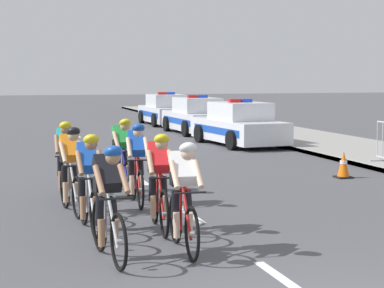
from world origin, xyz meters
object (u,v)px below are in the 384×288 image
(traffic_cone_mid, at_px, (343,165))
(police_car_second, at_px, (197,117))
(cyclist_lead, at_px, (108,201))
(cyclist_second, at_px, (184,195))
(cyclist_third, at_px, (89,181))
(cyclist_eighth, at_px, (122,154))
(cyclist_fifth, at_px, (71,169))
(police_car_nearest, at_px, (239,125))
(cyclist_fourth, at_px, (159,181))
(police_car_third, at_px, (166,111))
(cyclist_sixth, at_px, (137,163))
(cyclist_seventh, at_px, (65,159))

(traffic_cone_mid, bearing_deg, police_car_second, 88.73)
(cyclist_lead, distance_m, police_car_second, 19.56)
(cyclist_second, bearing_deg, cyclist_lead, -171.81)
(cyclist_third, height_order, cyclist_eighth, same)
(cyclist_fifth, relative_size, police_car_nearest, 0.38)
(cyclist_second, bearing_deg, police_car_nearest, 66.65)
(cyclist_second, height_order, cyclist_fifth, same)
(cyclist_fourth, bearing_deg, cyclist_lead, -124.85)
(cyclist_third, relative_size, police_car_third, 0.39)
(cyclist_eighth, bearing_deg, police_car_third, 73.10)
(cyclist_sixth, xyz_separation_m, police_car_third, (5.60, 19.91, -0.11))
(cyclist_fifth, bearing_deg, police_car_nearest, 55.91)
(cyclist_fourth, height_order, police_car_nearest, police_car_nearest)
(cyclist_fourth, distance_m, police_car_third, 22.82)
(cyclist_fifth, xyz_separation_m, traffic_cone_mid, (6.57, 2.36, -0.48))
(cyclist_lead, relative_size, cyclist_sixth, 1.00)
(cyclist_lead, xyz_separation_m, police_car_third, (6.74, 23.56, -0.11))
(cyclist_fourth, xyz_separation_m, cyclist_eighth, (0.10, 3.63, 0.00))
(cyclist_fifth, relative_size, police_car_third, 0.39)
(cyclist_seventh, xyz_separation_m, police_car_nearest, (6.81, 8.72, -0.11))
(cyclist_fourth, bearing_deg, police_car_third, 75.51)
(traffic_cone_mid, bearing_deg, police_car_third, 89.09)
(police_car_nearest, distance_m, police_car_second, 5.02)
(police_car_second, bearing_deg, cyclist_second, -107.36)
(cyclist_fifth, distance_m, cyclist_sixth, 1.33)
(cyclist_second, height_order, police_car_third, police_car_third)
(police_car_second, distance_m, police_car_third, 5.20)
(cyclist_lead, bearing_deg, cyclist_sixth, 72.79)
(cyclist_lead, xyz_separation_m, cyclist_third, (-0.02, 1.72, 0.00))
(cyclist_fourth, bearing_deg, cyclist_eighth, 88.38)
(cyclist_second, relative_size, cyclist_third, 1.00)
(cyclist_seventh, bearing_deg, cyclist_second, -76.00)
(cyclist_lead, relative_size, cyclist_fourth, 1.00)
(cyclist_fourth, height_order, cyclist_fifth, same)
(cyclist_lead, xyz_separation_m, cyclist_eighth, (1.13, 5.11, 0.00))
(cyclist_seventh, xyz_separation_m, police_car_second, (6.81, 13.74, -0.11))
(cyclist_fourth, height_order, cyclist_sixth, same)
(cyclist_seventh, xyz_separation_m, police_car_third, (6.81, 18.94, -0.11))
(cyclist_third, bearing_deg, traffic_cone_mid, 30.73)
(cyclist_lead, height_order, cyclist_fifth, same)
(cyclist_third, relative_size, cyclist_sixth, 1.00)
(cyclist_third, xyz_separation_m, cyclist_eighth, (1.14, 3.39, 0.00))
(cyclist_fourth, relative_size, police_car_second, 0.39)
(cyclist_second, xyz_separation_m, cyclist_fourth, (-0.02, 1.32, 0.00))
(cyclist_second, height_order, cyclist_third, same)
(cyclist_eighth, xyz_separation_m, police_car_third, (5.61, 18.46, -0.11))
(cyclist_fifth, xyz_separation_m, police_car_third, (6.86, 20.36, -0.11))
(cyclist_third, xyz_separation_m, cyclist_fourth, (1.04, -0.25, 0.00))
(cyclist_lead, relative_size, cyclist_eighth, 1.00)
(cyclist_third, distance_m, cyclist_seventh, 2.90)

